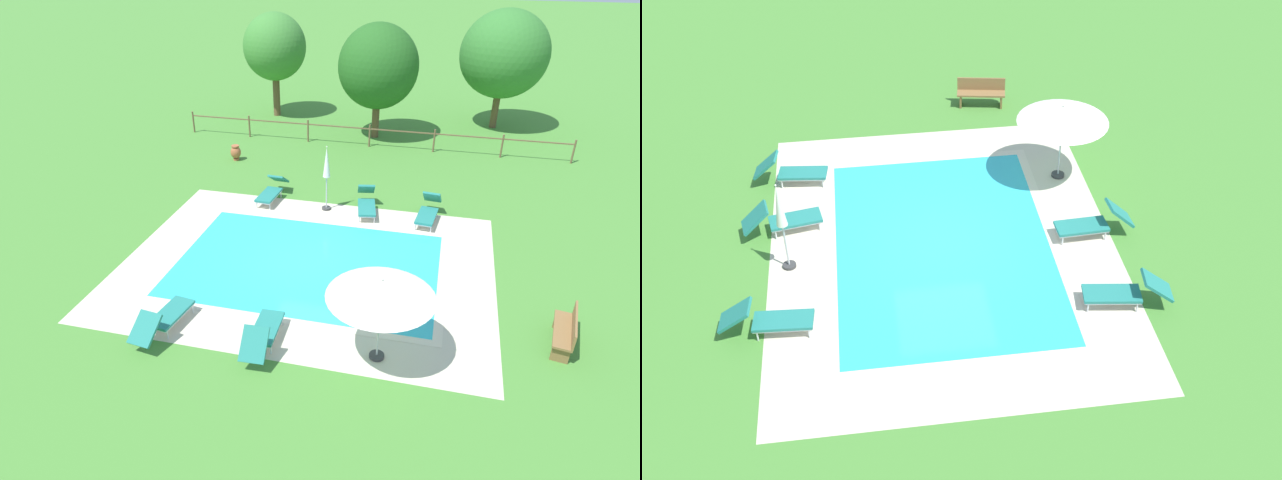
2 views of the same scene
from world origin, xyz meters
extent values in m
plane|color=#478433|center=(0.00, 0.00, 0.00)|extent=(160.00, 160.00, 0.00)
cube|color=beige|center=(0.00, 0.00, 0.00)|extent=(10.93, 8.46, 0.01)
cube|color=#2DB7C6|center=(0.00, 0.00, 0.01)|extent=(7.72, 5.25, 0.01)
cube|color=beige|center=(0.00, 2.74, 0.01)|extent=(8.20, 0.24, 0.01)
cube|color=beige|center=(0.00, -2.74, 0.01)|extent=(8.20, 0.24, 0.01)
cube|color=beige|center=(3.98, 0.00, 0.01)|extent=(0.24, 5.25, 0.01)
cube|color=beige|center=(-3.98, 0.00, 0.01)|extent=(0.24, 5.25, 0.01)
cube|color=#237A70|center=(-2.47, 3.78, 0.32)|extent=(0.68, 1.34, 0.07)
cube|color=#237A70|center=(-2.40, 4.78, 0.55)|extent=(0.65, 0.78, 0.52)
cube|color=silver|center=(-2.47, 3.78, 0.26)|extent=(0.65, 1.31, 0.04)
cylinder|color=silver|center=(-2.25, 3.21, 0.14)|extent=(0.04, 0.04, 0.28)
cylinder|color=silver|center=(-2.76, 3.24, 0.14)|extent=(0.04, 0.04, 0.28)
cylinder|color=silver|center=(-2.17, 4.31, 0.14)|extent=(0.04, 0.04, 0.28)
cylinder|color=silver|center=(-2.68, 4.35, 0.14)|extent=(0.04, 0.04, 0.28)
cube|color=#237A70|center=(-2.62, -3.51, 0.32)|extent=(0.77, 1.37, 0.07)
cube|color=#237A70|center=(-2.75, -4.49, 0.56)|extent=(0.69, 0.79, 0.55)
cube|color=silver|center=(-2.62, -3.51, 0.26)|extent=(0.73, 1.34, 0.04)
cylinder|color=silver|center=(-2.80, -2.93, 0.14)|extent=(0.04, 0.04, 0.28)
cylinder|color=silver|center=(-2.30, -3.00, 0.14)|extent=(0.04, 0.04, 0.28)
cylinder|color=silver|center=(-2.95, -4.03, 0.14)|extent=(0.04, 0.04, 0.28)
cylinder|color=silver|center=(-2.44, -4.09, 0.14)|extent=(0.04, 0.04, 0.28)
cube|color=#237A70|center=(1.20, 3.60, 0.32)|extent=(0.83, 1.39, 0.07)
cube|color=#237A70|center=(1.02, 4.55, 0.59)|extent=(0.72, 0.79, 0.59)
cube|color=silver|center=(1.20, 3.60, 0.26)|extent=(0.80, 1.36, 0.04)
cylinder|color=silver|center=(1.55, 3.11, 0.14)|extent=(0.04, 0.04, 0.28)
cylinder|color=silver|center=(1.05, 3.01, 0.14)|extent=(0.04, 0.04, 0.28)
cylinder|color=silver|center=(1.35, 4.19, 0.14)|extent=(0.04, 0.04, 0.28)
cylinder|color=silver|center=(0.84, 4.10, 0.14)|extent=(0.04, 0.04, 0.28)
cube|color=#237A70|center=(-0.10, -3.48, 0.32)|extent=(0.66, 1.33, 0.07)
cube|color=#237A70|center=(-0.05, -4.44, 0.60)|extent=(0.63, 0.70, 0.62)
cube|color=silver|center=(-0.10, -3.48, 0.26)|extent=(0.63, 1.30, 0.04)
cylinder|color=silver|center=(-0.38, -2.94, 0.14)|extent=(0.04, 0.04, 0.28)
cylinder|color=silver|center=(0.13, -2.91, 0.14)|extent=(0.04, 0.04, 0.28)
cylinder|color=silver|center=(-0.33, -4.04, 0.14)|extent=(0.04, 0.04, 0.28)
cylinder|color=silver|center=(0.18, -4.02, 0.14)|extent=(0.04, 0.04, 0.28)
cube|color=#237A70|center=(3.28, 3.45, 0.32)|extent=(0.74, 1.36, 0.07)
cube|color=#237A70|center=(3.39, 4.40, 0.59)|extent=(0.67, 0.74, 0.61)
cube|color=silver|center=(3.28, 3.45, 0.26)|extent=(0.71, 1.33, 0.04)
cylinder|color=silver|center=(3.48, 2.87, 0.14)|extent=(0.04, 0.04, 0.28)
cylinder|color=silver|center=(2.97, 2.92, 0.14)|extent=(0.04, 0.04, 0.28)
cylinder|color=silver|center=(3.60, 3.97, 0.14)|extent=(0.04, 0.04, 0.28)
cylinder|color=silver|center=(3.09, 4.02, 0.14)|extent=(0.04, 0.04, 0.28)
cylinder|color=#383838|center=(2.63, -3.54, 0.04)|extent=(0.36, 0.36, 0.08)
cylinder|color=#B2B5B7|center=(2.63, -3.54, 1.08)|extent=(0.04, 0.04, 2.16)
cone|color=white|center=(2.63, -3.54, 1.96)|extent=(2.45, 2.45, 0.44)
sphere|color=white|center=(2.63, -3.54, 2.19)|extent=(0.06, 0.06, 0.06)
cylinder|color=#383838|center=(-0.28, 3.74, 0.04)|extent=(0.32, 0.32, 0.08)
cylinder|color=#B2B5B7|center=(-0.28, 3.74, 0.64)|extent=(0.04, 0.04, 1.27)
cone|color=white|center=(-0.28, 3.74, 1.81)|extent=(0.26, 0.26, 1.08)
sphere|color=white|center=(-0.28, 3.74, 2.37)|extent=(0.05, 0.05, 0.05)
cube|color=olive|center=(6.86, -2.05, 0.44)|extent=(0.69, 1.55, 0.06)
cube|color=olive|center=(7.06, -2.08, 0.67)|extent=(0.30, 1.49, 0.40)
cube|color=olive|center=(6.75, -2.68, 0.21)|extent=(0.40, 0.13, 0.41)
cube|color=olive|center=(6.97, -1.42, 0.21)|extent=(0.40, 0.13, 0.41)
cylinder|color=#A85B38|center=(-5.24, 7.53, 0.04)|extent=(0.25, 0.25, 0.08)
ellipsoid|color=#A85B38|center=(-5.24, 7.53, 0.36)|extent=(0.45, 0.45, 0.56)
cylinder|color=#A85B38|center=(-5.24, 7.53, 0.64)|extent=(0.34, 0.34, 0.06)
cylinder|color=brown|center=(-8.69, 10.61, 0.53)|extent=(0.08, 0.08, 1.05)
cylinder|color=brown|center=(-5.74, 10.61, 0.53)|extent=(0.08, 0.08, 1.05)
cylinder|color=brown|center=(-2.79, 10.61, 0.53)|extent=(0.08, 0.08, 1.05)
cylinder|color=brown|center=(0.16, 10.61, 0.53)|extent=(0.08, 0.08, 1.05)
cylinder|color=brown|center=(3.11, 10.61, 0.53)|extent=(0.08, 0.08, 1.05)
cylinder|color=brown|center=(6.06, 10.61, 0.53)|extent=(0.08, 0.08, 1.05)
cylinder|color=brown|center=(9.01, 10.61, 0.53)|extent=(0.08, 0.08, 1.05)
cube|color=brown|center=(0.16, 10.61, 0.85)|extent=(17.70, 0.05, 0.05)
cylinder|color=brown|center=(-5.54, 14.40, 1.16)|extent=(0.37, 0.37, 2.32)
ellipsoid|color=#3D7F33|center=(-5.54, 14.40, 3.59)|extent=(3.27, 3.27, 3.38)
cylinder|color=brown|center=(5.88, 15.00, 1.03)|extent=(0.34, 0.34, 2.06)
ellipsoid|color=#33752D|center=(5.88, 15.00, 3.62)|extent=(4.21, 4.21, 4.15)
cylinder|color=brown|center=(0.21, 12.07, 0.95)|extent=(0.35, 0.35, 1.91)
ellipsoid|color=#235B1E|center=(0.21, 12.07, 3.35)|extent=(3.72, 3.72, 3.85)
camera|label=1|loc=(3.58, -13.04, 8.60)|focal=29.89mm
camera|label=2|loc=(-15.36, 1.68, 12.46)|focal=44.95mm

